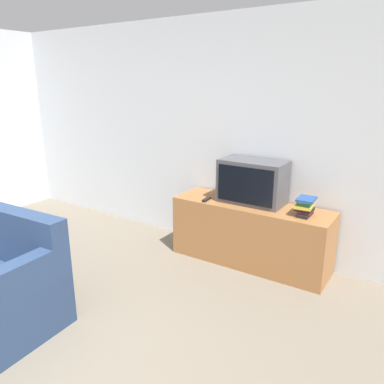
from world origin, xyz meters
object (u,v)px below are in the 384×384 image
(tv_stand, at_px, (250,234))
(book_stack, at_px, (305,206))
(remote_on_stand, at_px, (207,199))
(television, at_px, (252,182))

(tv_stand, xyz_separation_m, book_stack, (0.57, -0.04, 0.42))
(book_stack, height_order, remote_on_stand, book_stack)
(remote_on_stand, bearing_deg, book_stack, 5.68)
(book_stack, relative_size, remote_on_stand, 1.46)
(tv_stand, xyz_separation_m, television, (-0.03, 0.06, 0.56))
(remote_on_stand, bearing_deg, television, 25.40)
(tv_stand, height_order, remote_on_stand, remote_on_stand)
(book_stack, bearing_deg, television, 170.16)
(tv_stand, relative_size, television, 2.47)
(tv_stand, relative_size, remote_on_stand, 10.35)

